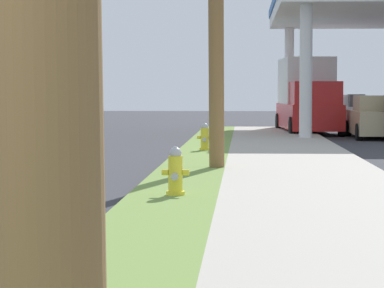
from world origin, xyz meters
TOP-DOWN VIEW (x-y plane):
  - fire_hydrant_second at (0.75, 12.29)m, footprint 0.42×0.38m
  - fire_hydrant_third at (0.74, 23.03)m, footprint 0.42×0.37m
  - car_white_by_near_pump at (5.99, 42.58)m, footprint 2.02×4.54m
  - car_tan_by_far_pump at (6.71, 32.08)m, footprint 1.97×4.51m
  - truck_red_at_forecourt at (4.44, 36.05)m, footprint 2.48×6.51m

SIDE VIEW (x-z plane):
  - fire_hydrant_second at x=0.75m, z-range 0.07..0.82m
  - fire_hydrant_third at x=0.74m, z-range 0.07..0.82m
  - car_white_by_near_pump at x=5.99m, z-range -0.07..1.51m
  - car_tan_by_far_pump at x=6.71m, z-range -0.07..1.51m
  - truck_red_at_forecourt at x=4.44m, z-range -0.07..3.04m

